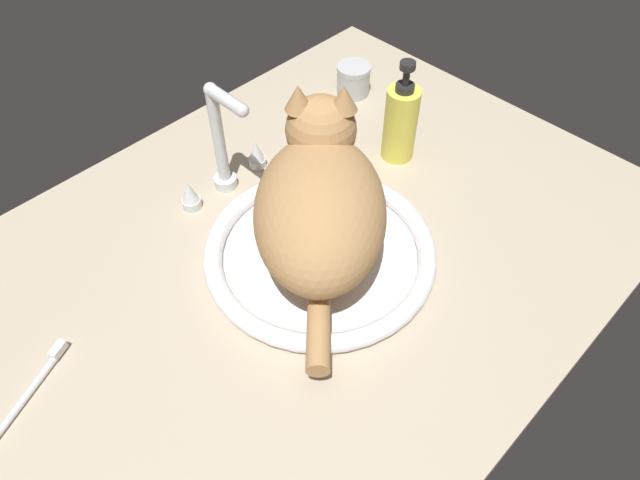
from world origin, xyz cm
name	(u,v)px	position (x,y,z in cm)	size (l,w,h in cm)	color
countertop	(286,268)	(0.00, 0.00, 1.50)	(119.97, 82.19, 3.00)	#B7A88E
sink_basin	(320,251)	(4.49, -3.12, 4.29)	(36.17, 36.17, 2.91)	white
faucet	(223,151)	(4.49, 19.30, 11.19)	(17.82, 10.39, 20.83)	silver
cat	(320,197)	(6.03, -1.63, 14.05)	(34.58, 34.31, 20.58)	tan
soap_pump_bottle	(401,122)	(31.75, 4.01, 10.41)	(5.88, 5.88, 19.28)	#E5DB4C
metal_jar	(353,79)	(40.49, 22.97, 6.11)	(6.83, 6.83, 6.18)	#B2B5BA
toothbrush	(24,398)	(-39.68, 7.07, 3.62)	(17.13, 8.57, 1.70)	silver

